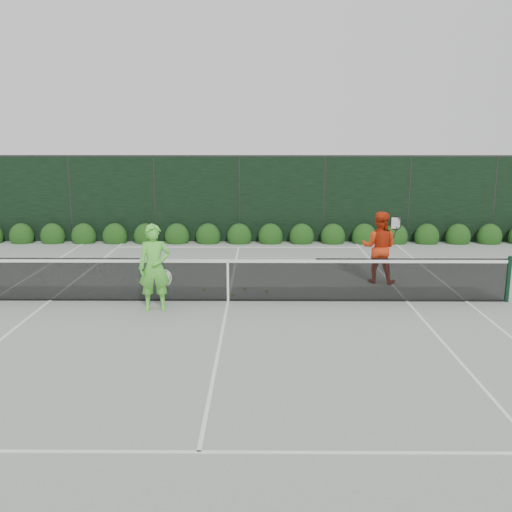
{
  "coord_description": "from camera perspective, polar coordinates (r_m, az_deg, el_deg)",
  "views": [
    {
      "loc": [
        0.74,
        -12.63,
        3.76
      ],
      "look_at": [
        0.64,
        0.3,
        1.0
      ],
      "focal_mm": 40.0,
      "sensor_mm": 36.0,
      "label": 1
    }
  ],
  "objects": [
    {
      "name": "player_man",
      "position": [
        14.97,
        12.21,
        0.87
      ],
      "size": [
        1.08,
        0.96,
        1.85
      ],
      "rotation": [
        0.0,
        0.0,
        2.81
      ],
      "color": "red",
      "rests_on": "ground"
    },
    {
      "name": "tennis_balls",
      "position": [
        13.93,
        -1.91,
        -3.47
      ],
      "size": [
        1.61,
        0.56,
        0.07
      ],
      "color": "#BBE833",
      "rests_on": "ground"
    },
    {
      "name": "player_woman",
      "position": [
        12.51,
        -10.11,
        -1.14
      ],
      "size": [
        0.74,
        0.54,
        1.89
      ],
      "rotation": [
        0.0,
        0.0,
        0.13
      ],
      "color": "#5DD83F",
      "rests_on": "ground"
    },
    {
      "name": "tennis_net",
      "position": [
        13.05,
        -2.93,
        -2.28
      ],
      "size": [
        12.9,
        0.1,
        1.07
      ],
      "color": "#113320",
      "rests_on": "ground"
    },
    {
      "name": "ground",
      "position": [
        13.19,
        -2.8,
        -4.52
      ],
      "size": [
        80.0,
        80.0,
        0.0
      ],
      "primitive_type": "plane",
      "color": "gray",
      "rests_on": "ground"
    },
    {
      "name": "hedge_row",
      "position": [
        20.1,
        -1.68,
        1.95
      ],
      "size": [
        31.66,
        0.65,
        0.94
      ],
      "color": "#16380F",
      "rests_on": "ground"
    },
    {
      "name": "court_lines",
      "position": [
        13.19,
        -2.8,
        -4.49
      ],
      "size": [
        11.03,
        23.83,
        0.01
      ],
      "color": "white",
      "rests_on": "ground"
    },
    {
      "name": "windscreen_fence",
      "position": [
        10.19,
        -3.73,
        -0.7
      ],
      "size": [
        32.0,
        21.07,
        3.06
      ],
      "color": "black",
      "rests_on": "ground"
    }
  ]
}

